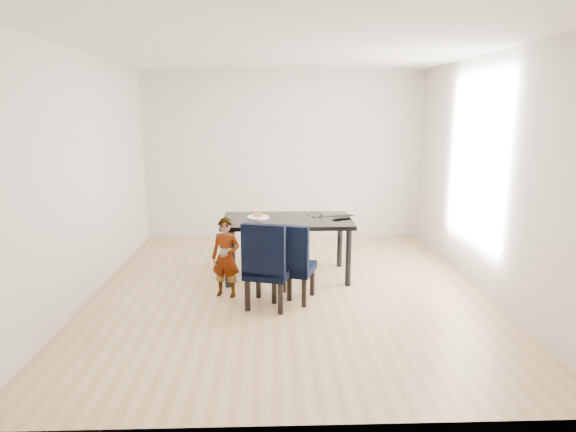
{
  "coord_description": "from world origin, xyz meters",
  "views": [
    {
      "loc": [
        -0.19,
        -5.34,
        2.05
      ],
      "look_at": [
        0.0,
        0.2,
        0.85
      ],
      "focal_mm": 30.0,
      "sensor_mm": 36.0,
      "label": 1
    }
  ],
  "objects_px": {
    "dining_table": "(287,248)",
    "plate": "(258,217)",
    "chair_right": "(294,261)",
    "chair_left": "(269,264)",
    "laptop": "(341,216)",
    "child": "(226,258)"
  },
  "relations": [
    {
      "from": "dining_table",
      "to": "chair_left",
      "type": "bearing_deg",
      "value": -103.38
    },
    {
      "from": "chair_right",
      "to": "child",
      "type": "height_order",
      "value": "child"
    },
    {
      "from": "chair_left",
      "to": "laptop",
      "type": "distance_m",
      "value": 1.39
    },
    {
      "from": "laptop",
      "to": "child",
      "type": "bearing_deg",
      "value": -0.17
    },
    {
      "from": "dining_table",
      "to": "chair_right",
      "type": "bearing_deg",
      "value": -86.51
    },
    {
      "from": "plate",
      "to": "laptop",
      "type": "height_order",
      "value": "laptop"
    },
    {
      "from": "chair_right",
      "to": "laptop",
      "type": "distance_m",
      "value": 1.11
    },
    {
      "from": "child",
      "to": "plate",
      "type": "xyz_separation_m",
      "value": [
        0.35,
        0.71,
        0.3
      ]
    },
    {
      "from": "dining_table",
      "to": "plate",
      "type": "relative_size",
      "value": 5.81
    },
    {
      "from": "chair_left",
      "to": "chair_right",
      "type": "height_order",
      "value": "chair_left"
    },
    {
      "from": "chair_left",
      "to": "child",
      "type": "bearing_deg",
      "value": 164.47
    },
    {
      "from": "dining_table",
      "to": "chair_right",
      "type": "relative_size",
      "value": 1.81
    },
    {
      "from": "chair_right",
      "to": "laptop",
      "type": "bearing_deg",
      "value": 72.36
    },
    {
      "from": "dining_table",
      "to": "plate",
      "type": "distance_m",
      "value": 0.53
    },
    {
      "from": "plate",
      "to": "dining_table",
      "type": "bearing_deg",
      "value": -9.14
    },
    {
      "from": "child",
      "to": "plate",
      "type": "height_order",
      "value": "child"
    },
    {
      "from": "dining_table",
      "to": "chair_left",
      "type": "height_order",
      "value": "chair_left"
    },
    {
      "from": "chair_right",
      "to": "laptop",
      "type": "xyz_separation_m",
      "value": [
        0.63,
        0.85,
        0.32
      ]
    },
    {
      "from": "chair_left",
      "to": "chair_right",
      "type": "relative_size",
      "value": 1.07
    },
    {
      "from": "dining_table",
      "to": "plate",
      "type": "bearing_deg",
      "value": 170.86
    },
    {
      "from": "dining_table",
      "to": "plate",
      "type": "xyz_separation_m",
      "value": [
        -0.36,
        0.06,
        0.38
      ]
    },
    {
      "from": "dining_table",
      "to": "chair_left",
      "type": "relative_size",
      "value": 1.69
    }
  ]
}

